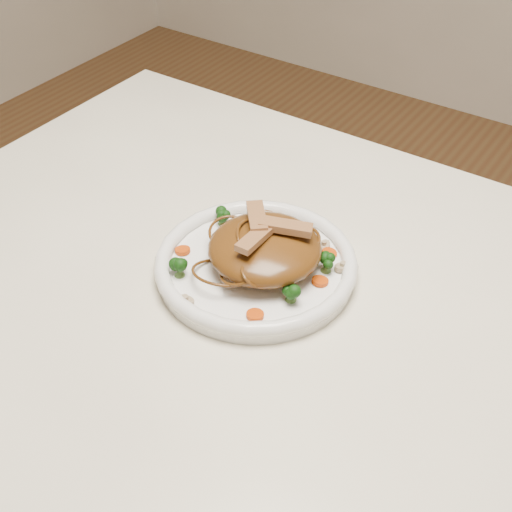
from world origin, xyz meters
The scene contains 19 objects.
table centered at (0.00, 0.00, 0.65)m, with size 1.20×0.80×0.75m.
plate centered at (-0.08, 0.02, 0.76)m, with size 0.26×0.26×0.02m, color white.
noodle_mound centered at (-0.07, 0.02, 0.79)m, with size 0.15×0.15×0.05m, color #5C3011.
chicken_a centered at (-0.05, 0.04, 0.82)m, with size 0.07×0.02×0.01m, color #A67C4E.
chicken_b centered at (-0.09, 0.04, 0.82)m, with size 0.07×0.02×0.01m, color #A67C4E.
chicken_c centered at (-0.07, 0.00, 0.82)m, with size 0.06×0.02×0.01m, color #A67C4E.
broccoli_0 centered at (0.00, 0.05, 0.78)m, with size 0.03×0.03×0.03m, color #13400D, non-canonical shape.
broccoli_1 centered at (-0.16, 0.06, 0.78)m, with size 0.02×0.02×0.03m, color #13400D, non-canonical shape.
broccoli_2 centered at (-0.15, -0.06, 0.78)m, with size 0.03×0.03×0.03m, color #13400D, non-canonical shape.
broccoli_3 centered at (-0.01, -0.02, 0.78)m, with size 0.03×0.03×0.03m, color #13400D, non-canonical shape.
carrot_0 centered at (-0.01, 0.08, 0.77)m, with size 0.02×0.02×0.01m, color #B74506.
carrot_1 centered at (-0.17, -0.02, 0.77)m, with size 0.02×0.02×0.01m, color #B74506.
carrot_2 centered at (0.01, 0.03, 0.77)m, with size 0.02×0.02×0.01m, color #B74506.
carrot_3 centered at (-0.11, 0.10, 0.77)m, with size 0.02×0.02×0.01m, color #B74506.
carrot_4 centered at (-0.03, -0.06, 0.77)m, with size 0.02×0.02×0.01m, color #B74506.
mushroom_0 centered at (-0.11, -0.09, 0.77)m, with size 0.02×0.02×0.01m, color beige.
mushroom_1 centered at (0.02, 0.07, 0.77)m, with size 0.02×0.02×0.01m, color beige.
mushroom_2 centered at (-0.17, 0.07, 0.77)m, with size 0.03×0.03×0.01m, color beige.
mushroom_3 centered at (-0.02, 0.09, 0.77)m, with size 0.02×0.02×0.01m, color beige.
Camera 1 is at (0.31, -0.56, 1.35)m, focal length 49.43 mm.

